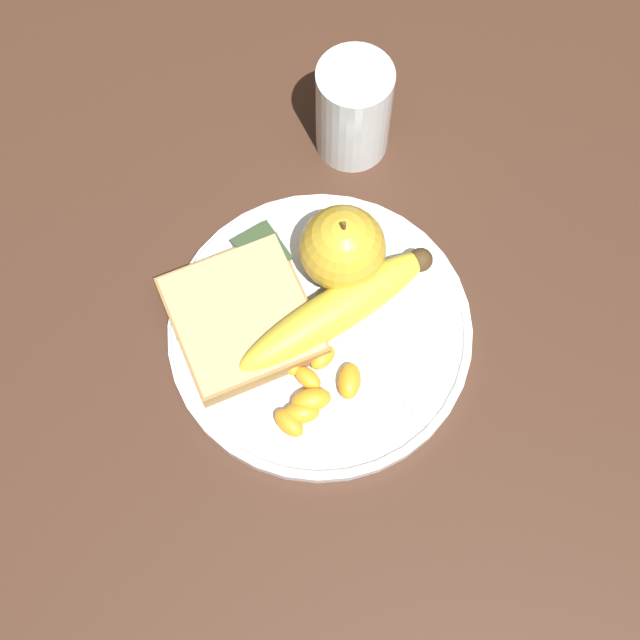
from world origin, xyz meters
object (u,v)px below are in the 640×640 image
fork (332,327)px  jam_packet (263,254)px  apple (343,248)px  bread_slice (242,317)px  juice_glass (353,112)px  plate (320,330)px  banana (339,312)px

fork → jam_packet: 0.09m
apple → jam_packet: 0.08m
bread_slice → fork: 0.08m
juice_glass → jam_packet: bearing=-64.7°
juice_glass → fork: size_ratio=0.54×
plate → fork: size_ratio=1.39×
plate → fork: (0.01, 0.01, 0.01)m
plate → bread_slice: 0.07m
banana → fork: (0.00, -0.01, -0.02)m
apple → fork: 0.07m
fork → jam_packet: jam_packet is taller
jam_packet → apple: bearing=50.9°
banana → plate: bearing=-98.0°
banana → jam_packet: 0.09m
plate → apple: apple is taller
fork → juice_glass: bearing=-50.9°
bread_slice → juice_glass: bearing=120.2°
juice_glass → apple: 0.14m
juice_glass → banana: (0.15, -0.12, -0.02)m
plate → banana: banana is taller
apple → jam_packet: (-0.05, -0.06, -0.03)m
juice_glass → bread_slice: 0.22m
bread_slice → jam_packet: (-0.04, 0.05, -0.00)m
plate → bread_slice: size_ratio=1.92×
fork → apple: bearing=-53.6°
banana → bread_slice: (-0.04, -0.07, -0.01)m
juice_glass → apple: bearing=-37.3°
bread_slice → jam_packet: 0.06m
juice_glass → bread_slice: juice_glass is taller
apple → jam_packet: bearing=-129.1°
jam_packet → juice_glass: bearing=115.3°
juice_glass → banana: 0.19m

